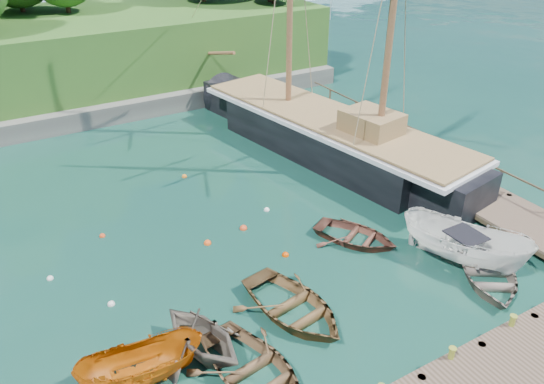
{
  "coord_description": "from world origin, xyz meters",
  "views": [
    {
      "loc": [
        -9.39,
        -12.93,
        13.92
      ],
      "look_at": [
        1.28,
        5.34,
        2.0
      ],
      "focal_mm": 35.0,
      "sensor_mm": 36.0,
      "label": 1
    }
  ],
  "objects_px": {
    "rowboat_1": "(203,353)",
    "motorboat_orange": "(144,381)",
    "rowboat_3": "(487,280)",
    "schooner": "(329,139)",
    "rowboat_2": "(293,314)",
    "rowboat_4": "(355,241)",
    "cabin_boat_white": "(460,262)",
    "rowboat_0": "(254,380)"
  },
  "relations": [
    {
      "from": "rowboat_0",
      "to": "rowboat_3",
      "type": "xyz_separation_m",
      "value": [
        10.78,
        -0.32,
        0.0
      ]
    },
    {
      "from": "rowboat_1",
      "to": "rowboat_4",
      "type": "height_order",
      "value": "rowboat_1"
    },
    {
      "from": "schooner",
      "to": "rowboat_4",
      "type": "bearing_deg",
      "value": -128.09
    },
    {
      "from": "rowboat_2",
      "to": "rowboat_4",
      "type": "distance_m",
      "value": 5.73
    },
    {
      "from": "rowboat_1",
      "to": "cabin_boat_white",
      "type": "bearing_deg",
      "value": -20.02
    },
    {
      "from": "rowboat_0",
      "to": "motorboat_orange",
      "type": "relative_size",
      "value": 1.14
    },
    {
      "from": "rowboat_3",
      "to": "motorboat_orange",
      "type": "relative_size",
      "value": 1.08
    },
    {
      "from": "cabin_boat_white",
      "to": "schooner",
      "type": "xyz_separation_m",
      "value": [
        1.43,
        11.77,
        1.06
      ]
    },
    {
      "from": "cabin_boat_white",
      "to": "schooner",
      "type": "bearing_deg",
      "value": 59.41
    },
    {
      "from": "rowboat_4",
      "to": "cabin_boat_white",
      "type": "xyz_separation_m",
      "value": [
        2.95,
        -3.57,
        0.0
      ]
    },
    {
      "from": "rowboat_0",
      "to": "rowboat_2",
      "type": "height_order",
      "value": "rowboat_2"
    },
    {
      "from": "rowboat_3",
      "to": "motorboat_orange",
      "type": "xyz_separation_m",
      "value": [
        -13.93,
        2.12,
        0.0
      ]
    },
    {
      "from": "schooner",
      "to": "rowboat_0",
      "type": "bearing_deg",
      "value": -143.49
    },
    {
      "from": "rowboat_3",
      "to": "schooner",
      "type": "xyz_separation_m",
      "value": [
        1.43,
        13.18,
        1.06
      ]
    },
    {
      "from": "rowboat_2",
      "to": "motorboat_orange",
      "type": "bearing_deg",
      "value": 171.99
    },
    {
      "from": "rowboat_2",
      "to": "cabin_boat_white",
      "type": "distance_m",
      "value": 8.07
    },
    {
      "from": "rowboat_4",
      "to": "cabin_boat_white",
      "type": "bearing_deg",
      "value": -79.33
    },
    {
      "from": "rowboat_3",
      "to": "rowboat_1",
      "type": "bearing_deg",
      "value": -156.62
    },
    {
      "from": "rowboat_1",
      "to": "schooner",
      "type": "height_order",
      "value": "schooner"
    },
    {
      "from": "motorboat_orange",
      "to": "cabin_boat_white",
      "type": "relative_size",
      "value": 0.74
    },
    {
      "from": "rowboat_2",
      "to": "rowboat_3",
      "type": "xyz_separation_m",
      "value": [
        8.02,
        -2.31,
        0.0
      ]
    },
    {
      "from": "rowboat_4",
      "to": "schooner",
      "type": "relative_size",
      "value": 0.15
    },
    {
      "from": "rowboat_2",
      "to": "rowboat_4",
      "type": "xyz_separation_m",
      "value": [
        5.07,
        2.67,
        0.0
      ]
    },
    {
      "from": "rowboat_0",
      "to": "rowboat_1",
      "type": "xyz_separation_m",
      "value": [
        -0.98,
        1.93,
        0.0
      ]
    },
    {
      "from": "rowboat_0",
      "to": "cabin_boat_white",
      "type": "xyz_separation_m",
      "value": [
        10.78,
        1.09,
        0.0
      ]
    },
    {
      "from": "rowboat_0",
      "to": "rowboat_3",
      "type": "relative_size",
      "value": 1.06
    },
    {
      "from": "rowboat_0",
      "to": "rowboat_1",
      "type": "distance_m",
      "value": 2.16
    },
    {
      "from": "rowboat_4",
      "to": "cabin_boat_white",
      "type": "distance_m",
      "value": 4.63
    },
    {
      "from": "rowboat_1",
      "to": "cabin_boat_white",
      "type": "xyz_separation_m",
      "value": [
        11.76,
        -0.84,
        0.0
      ]
    },
    {
      "from": "rowboat_1",
      "to": "rowboat_2",
      "type": "relative_size",
      "value": 0.76
    },
    {
      "from": "rowboat_3",
      "to": "rowboat_0",
      "type": "bearing_deg",
      "value": -147.5
    },
    {
      "from": "rowboat_1",
      "to": "motorboat_orange",
      "type": "height_order",
      "value": "rowboat_1"
    },
    {
      "from": "schooner",
      "to": "rowboat_2",
      "type": "bearing_deg",
      "value": -140.97
    },
    {
      "from": "rowboat_0",
      "to": "cabin_boat_white",
      "type": "relative_size",
      "value": 0.85
    },
    {
      "from": "rowboat_3",
      "to": "cabin_boat_white",
      "type": "xyz_separation_m",
      "value": [
        0.0,
        1.41,
        0.0
      ]
    },
    {
      "from": "rowboat_2",
      "to": "schooner",
      "type": "relative_size",
      "value": 0.18
    },
    {
      "from": "rowboat_3",
      "to": "schooner",
      "type": "bearing_deg",
      "value": 118.01
    },
    {
      "from": "rowboat_3",
      "to": "rowboat_4",
      "type": "relative_size",
      "value": 1.14
    },
    {
      "from": "rowboat_1",
      "to": "schooner",
      "type": "distance_m",
      "value": 17.16
    },
    {
      "from": "rowboat_2",
      "to": "motorboat_orange",
      "type": "height_order",
      "value": "motorboat_orange"
    },
    {
      "from": "motorboat_orange",
      "to": "schooner",
      "type": "bearing_deg",
      "value": -44.38
    },
    {
      "from": "rowboat_0",
      "to": "rowboat_2",
      "type": "relative_size",
      "value": 0.98
    }
  ]
}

